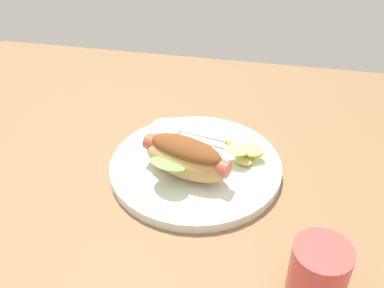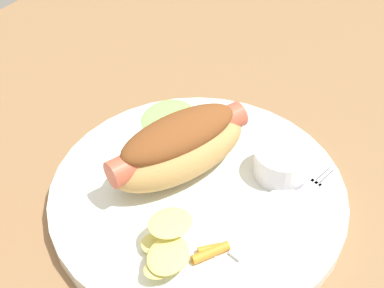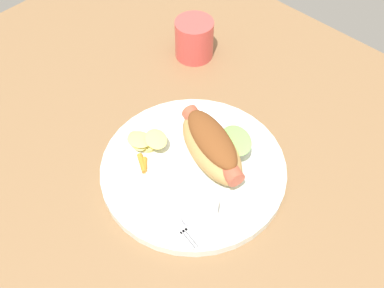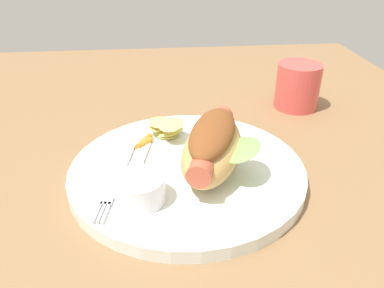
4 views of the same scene
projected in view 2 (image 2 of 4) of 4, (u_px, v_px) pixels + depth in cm
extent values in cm
cube|color=olive|center=(190.00, 192.00, 54.41)|extent=(120.00, 90.00, 1.80)
cylinder|color=white|center=(198.00, 194.00, 51.95)|extent=(28.94, 28.94, 1.60)
ellipsoid|color=tan|center=(179.00, 150.00, 51.38)|extent=(16.11, 11.15, 5.53)
cylinder|color=#C1563D|center=(179.00, 143.00, 50.72)|extent=(15.14, 7.55, 2.66)
ellipsoid|color=brown|center=(179.00, 133.00, 49.91)|extent=(13.47, 8.85, 3.03)
ellipsoid|color=#7FC65B|center=(169.00, 118.00, 53.23)|extent=(7.14, 6.17, 1.78)
cylinder|color=white|center=(282.00, 163.00, 51.93)|extent=(5.46, 5.46, 2.93)
cube|color=silver|center=(276.00, 220.00, 48.24)|extent=(12.34, 3.30, 0.40)
cube|color=silver|center=(328.00, 179.00, 52.08)|extent=(3.20, 0.85, 0.40)
cube|color=silver|center=(324.00, 176.00, 52.31)|extent=(3.20, 0.85, 0.40)
cube|color=silver|center=(320.00, 174.00, 52.54)|extent=(3.20, 0.85, 0.40)
cube|color=silver|center=(261.00, 210.00, 49.19)|extent=(13.85, 4.11, 0.36)
ellipsoid|color=#DBD06E|center=(165.00, 254.00, 45.45)|extent=(4.02, 3.96, 0.50)
ellipsoid|color=#DBD06E|center=(162.00, 245.00, 45.56)|extent=(4.12, 4.51, 1.07)
ellipsoid|color=#DBD06E|center=(167.00, 263.00, 43.67)|extent=(4.95, 3.90, 0.75)
ellipsoid|color=#DBD06E|center=(168.00, 255.00, 43.59)|extent=(4.57, 3.95, 0.76)
ellipsoid|color=#DBD06E|center=(170.00, 223.00, 45.11)|extent=(4.98, 4.52, 0.85)
cylinder|color=orange|center=(211.00, 253.00, 45.33)|extent=(3.46, 2.42, 0.85)
cylinder|color=orange|center=(210.00, 249.00, 45.64)|extent=(2.08, 1.96, 0.77)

